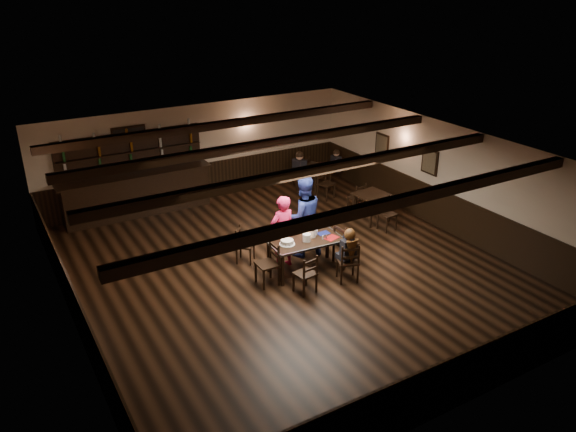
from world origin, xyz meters
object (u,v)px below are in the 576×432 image
chair_near_right (349,260)px  cake (287,242)px  woman_pink (282,232)px  man_blue (303,216)px  bar_counter (136,188)px  chair_near_left (308,272)px  dining_table (306,243)px

chair_near_right → cake: (-0.98, 0.88, 0.28)m
woman_pink → cake: (-0.13, -0.43, -0.04)m
woman_pink → cake: woman_pink is taller
man_blue → bar_counter: bar_counter is taller
woman_pink → man_blue: (0.69, 0.27, 0.11)m
chair_near_left → dining_table: bearing=59.9°
man_blue → chair_near_left: bearing=72.3°
bar_counter → dining_table: bearing=-66.0°
dining_table → chair_near_left: (-0.46, -0.80, -0.18)m
cake → bar_counter: size_ratio=0.08×
dining_table → man_blue: man_blue is taller
woman_pink → man_blue: size_ratio=0.88×
chair_near_right → bar_counter: size_ratio=0.22×
dining_table → chair_near_right: chair_near_right is taller
chair_near_left → chair_near_right: 0.99m
chair_near_right → man_blue: (-0.17, 1.57, 0.43)m
man_blue → cake: (-0.82, -0.69, -0.15)m
man_blue → chair_near_right: bearing=106.8°
dining_table → cake: size_ratio=4.85×
dining_table → woman_pink: size_ratio=0.98×
woman_pink → chair_near_left: bearing=78.2°
woman_pink → bar_counter: size_ratio=0.41×
chair_near_right → man_blue: bearing=96.0°
chair_near_left → bar_counter: bar_counter is taller
chair_near_right → cake: chair_near_right is taller
chair_near_left → chair_near_right: (0.99, -0.04, 0.03)m
chair_near_left → cake: cake is taller
bar_counter → chair_near_right: bearing=-64.8°
dining_table → cake: bearing=175.6°
chair_near_left → cake: bearing=89.3°
dining_table → man_blue: bearing=63.5°
man_blue → woman_pink: bearing=31.8°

